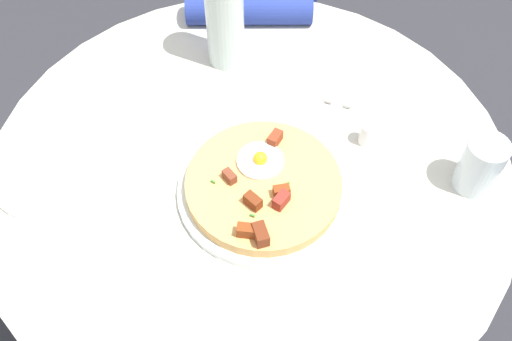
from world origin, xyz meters
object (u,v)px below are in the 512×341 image
object	(u,v)px
fork	(340,70)
knife	(358,74)
pizza_plate	(263,191)
water_glass	(480,165)
salt_shaker	(367,134)
water_bottle	(224,6)
person_seated	(250,15)
bread_plate	(42,179)
dining_table	(250,214)
breakfast_pizza	(263,185)

from	to	relation	value
fork	knife	bearing A→B (deg)	90.00
pizza_plate	knife	size ratio (longest dim) A/B	1.59
water_glass	salt_shaker	size ratio (longest dim) A/B	2.27
water_bottle	person_seated	bearing A→B (deg)	-21.10
pizza_plate	salt_shaker	bearing A→B (deg)	-73.97
water_bottle	bread_plate	bearing A→B (deg)	119.37
fork	water_glass	world-z (taller)	water_glass
bread_plate	salt_shaker	xyz separation A→B (m)	(-0.06, -0.56, 0.02)
dining_table	pizza_plate	size ratio (longest dim) A/B	3.19
bread_plate	knife	distance (m)	0.61
knife	pizza_plate	bearing A→B (deg)	-15.73
pizza_plate	knife	world-z (taller)	pizza_plate
fork	knife	distance (m)	0.04
water_glass	salt_shaker	world-z (taller)	water_glass
water_bottle	fork	bearing A→B (deg)	-114.78
person_seated	bread_plate	xyz separation A→B (m)	(-0.58, 0.51, 0.22)
breakfast_pizza	water_bottle	xyz separation A→B (m)	(0.33, -0.02, 0.10)
dining_table	pizza_plate	bearing A→B (deg)	-173.56
salt_shaker	dining_table	bearing A→B (deg)	87.77
dining_table	water_bottle	world-z (taller)	water_bottle
pizza_plate	fork	bearing A→B (deg)	-43.07
salt_shaker	water_glass	bearing A→B (deg)	-133.03
fork	salt_shaker	world-z (taller)	salt_shaker
breakfast_pizza	water_bottle	size ratio (longest dim) A/B	1.00
dining_table	fork	bearing A→B (deg)	-53.53
fork	knife	xyz separation A→B (m)	(-0.02, -0.03, 0.00)
dining_table	breakfast_pizza	world-z (taller)	breakfast_pizza
breakfast_pizza	knife	distance (m)	0.33
knife	dining_table	bearing A→B (deg)	-26.55
pizza_plate	water_glass	size ratio (longest dim) A/B	2.79
water_glass	water_bottle	xyz separation A→B (m)	(0.40, 0.33, 0.08)
water_bottle	dining_table	bearing A→B (deg)	174.99
bread_plate	dining_table	bearing A→B (deg)	-98.82
breakfast_pizza	bread_plate	bearing A→B (deg)	71.08
fork	water_bottle	distance (m)	0.26
breakfast_pizza	water_bottle	distance (m)	0.35
bread_plate	salt_shaker	size ratio (longest dim) A/B	3.56
person_seated	knife	xyz separation A→B (m)	(-0.48, -0.09, 0.22)
bread_plate	water_bottle	world-z (taller)	water_bottle
breakfast_pizza	person_seated	bearing A→B (deg)	-12.79
breakfast_pizza	water_bottle	world-z (taller)	water_bottle
breakfast_pizza	water_glass	bearing A→B (deg)	-101.73
bread_plate	salt_shaker	distance (m)	0.56
salt_shaker	fork	bearing A→B (deg)	-4.90
breakfast_pizza	knife	xyz separation A→B (m)	(0.22, -0.25, -0.02)
person_seated	salt_shaker	distance (m)	0.68
dining_table	bread_plate	size ratio (longest dim) A/B	5.67
bread_plate	water_glass	size ratio (longest dim) A/B	1.57
person_seated	water_glass	xyz separation A→B (m)	(-0.77, -0.19, 0.27)
dining_table	water_glass	world-z (taller)	water_glass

